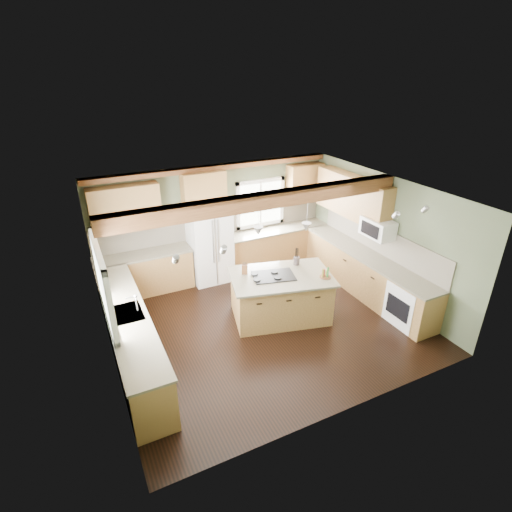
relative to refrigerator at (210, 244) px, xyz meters
name	(u,v)px	position (x,y,z in m)	size (l,w,h in m)	color
floor	(264,322)	(0.30, -2.12, -0.90)	(5.60, 5.60, 0.00)	black
ceiling	(265,194)	(0.30, -2.12, 1.70)	(5.60, 5.60, 0.00)	silver
wall_back	(215,220)	(0.30, 0.38, 0.40)	(5.60, 5.60, 0.00)	#4E573D
wall_left	(104,299)	(-2.50, -2.12, 0.40)	(5.00, 5.00, 0.00)	#4E573D
wall_right	(383,237)	(3.10, -2.12, 0.40)	(5.00, 5.00, 0.00)	#4E573D
ceiling_beam	(264,201)	(0.30, -2.07, 1.57)	(5.55, 0.26, 0.26)	#4D2616
soffit_trim	(215,168)	(0.30, 0.28, 1.64)	(5.55, 0.20, 0.10)	#4D2616
backsplash_back	(216,223)	(0.30, 0.36, 0.31)	(5.58, 0.03, 0.58)	brown
backsplash_right	(380,240)	(3.08, -2.07, 0.31)	(0.03, 3.70, 0.58)	brown
base_cab_back_left	(145,274)	(-1.49, 0.08, -0.46)	(2.02, 0.60, 0.88)	brown
counter_back_left	(143,255)	(-1.49, 0.08, 0.00)	(2.06, 0.64, 0.04)	brown
base_cab_back_right	(277,246)	(1.79, 0.08, -0.46)	(2.62, 0.60, 0.88)	brown
counter_back_right	(277,229)	(1.79, 0.08, 0.00)	(2.66, 0.64, 0.04)	brown
base_cab_left	(130,337)	(-2.20, -2.07, -0.46)	(0.60, 3.70, 0.88)	brown
counter_left	(127,314)	(-2.20, -2.07, 0.00)	(0.64, 3.74, 0.04)	brown
base_cab_right	(365,275)	(2.80, -2.07, -0.46)	(0.60, 3.70, 0.88)	brown
counter_right	(368,255)	(2.80, -2.07, 0.00)	(0.64, 3.74, 0.04)	brown
upper_cab_back_left	(125,207)	(-1.69, 0.21, 1.05)	(1.40, 0.35, 0.90)	brown
upper_cab_over_fridge	(204,188)	(0.00, 0.21, 1.25)	(0.96, 0.35, 0.70)	brown
upper_cab_right	(352,196)	(2.92, -1.22, 1.05)	(0.35, 2.20, 0.90)	brown
upper_cab_back_corner	(305,183)	(2.60, 0.21, 1.05)	(0.90, 0.35, 0.90)	brown
window_left	(102,283)	(-2.48, -2.07, 0.65)	(0.04, 1.60, 1.05)	white
window_back	(260,203)	(1.45, 0.36, 0.65)	(1.10, 0.04, 1.00)	white
sink	(127,314)	(-2.20, -2.07, 0.01)	(0.50, 0.65, 0.03)	#262628
faucet	(137,303)	(-2.02, -2.07, 0.15)	(0.02, 0.02, 0.28)	#B2B2B7
dishwasher	(148,388)	(-2.19, -3.37, -0.47)	(0.60, 0.60, 0.84)	white
oven	(409,304)	(2.79, -3.37, -0.47)	(0.60, 0.72, 0.84)	white
microwave	(378,228)	(2.88, -2.17, 0.65)	(0.40, 0.70, 0.38)	white
pendant_left	(258,231)	(0.25, -1.96, 0.98)	(0.18, 0.18, 0.16)	#B2B2B7
pendant_right	(306,227)	(1.13, -2.18, 0.98)	(0.18, 0.18, 0.16)	#B2B2B7
refrigerator	(210,244)	(0.00, 0.00, 0.00)	(0.90, 0.74, 1.80)	white
island	(280,297)	(0.69, -2.07, -0.46)	(1.81, 1.11, 0.88)	olive
island_top	(281,276)	(0.69, -2.07, 0.00)	(1.93, 1.23, 0.04)	brown
cooktop	(274,276)	(0.55, -2.03, 0.03)	(0.78, 0.52, 0.02)	black
knife_block	(245,269)	(0.10, -1.69, 0.11)	(0.11, 0.08, 0.19)	brown
utensil_crock	(296,261)	(1.20, -1.79, 0.10)	(0.12, 0.12, 0.16)	#453E37
bottle_tray	(326,273)	(1.41, -2.50, 0.12)	(0.22, 0.22, 0.20)	brown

